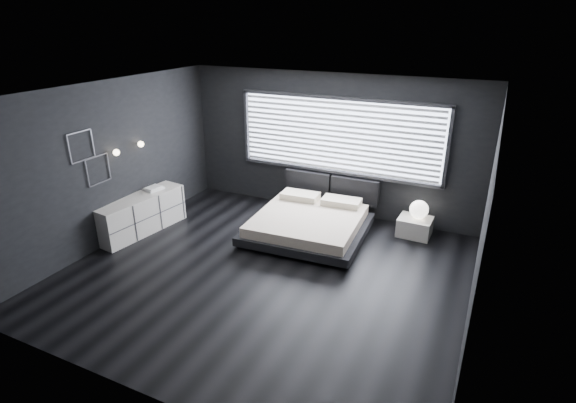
% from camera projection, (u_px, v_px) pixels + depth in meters
% --- Properties ---
extents(room, '(6.04, 6.00, 2.80)m').
position_uv_depth(room, '(263.00, 190.00, 6.58)').
color(room, black).
rests_on(room, ground).
extents(window, '(4.14, 0.09, 1.52)m').
position_uv_depth(window, '(338.00, 136.00, 8.68)').
color(window, white).
rests_on(window, ground).
extents(headboard, '(1.96, 0.16, 0.52)m').
position_uv_depth(headboard, '(331.00, 187.00, 9.06)').
color(headboard, black).
rests_on(headboard, ground).
extents(sconce_near, '(0.18, 0.11, 0.11)m').
position_uv_depth(sconce_near, '(116.00, 152.00, 7.69)').
color(sconce_near, silver).
rests_on(sconce_near, ground).
extents(sconce_far, '(0.18, 0.11, 0.11)m').
position_uv_depth(sconce_far, '(141.00, 144.00, 8.19)').
color(sconce_far, silver).
rests_on(sconce_far, ground).
extents(wall_art_upper, '(0.01, 0.48, 0.48)m').
position_uv_depth(wall_art_upper, '(81.00, 146.00, 7.13)').
color(wall_art_upper, '#47474C').
rests_on(wall_art_upper, ground).
extents(wall_art_lower, '(0.01, 0.48, 0.48)m').
position_uv_depth(wall_art_lower, '(98.00, 170.00, 7.52)').
color(wall_art_lower, '#47474C').
rests_on(wall_art_lower, ground).
extents(bed, '(2.17, 2.09, 0.53)m').
position_uv_depth(bed, '(308.00, 223.00, 8.23)').
color(bed, black).
rests_on(bed, ground).
extents(nightstand, '(0.60, 0.51, 0.34)m').
position_uv_depth(nightstand, '(415.00, 227.00, 8.27)').
color(nightstand, silver).
rests_on(nightstand, ground).
extents(orb_lamp, '(0.34, 0.34, 0.34)m').
position_uv_depth(orb_lamp, '(419.00, 209.00, 8.15)').
color(orb_lamp, white).
rests_on(orb_lamp, nightstand).
extents(dresser, '(0.73, 1.81, 0.70)m').
position_uv_depth(dresser, '(141.00, 214.00, 8.35)').
color(dresser, silver).
rests_on(dresser, ground).
extents(book_stack, '(0.31, 0.37, 0.07)m').
position_uv_depth(book_stack, '(154.00, 188.00, 8.52)').
color(book_stack, white).
rests_on(book_stack, dresser).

